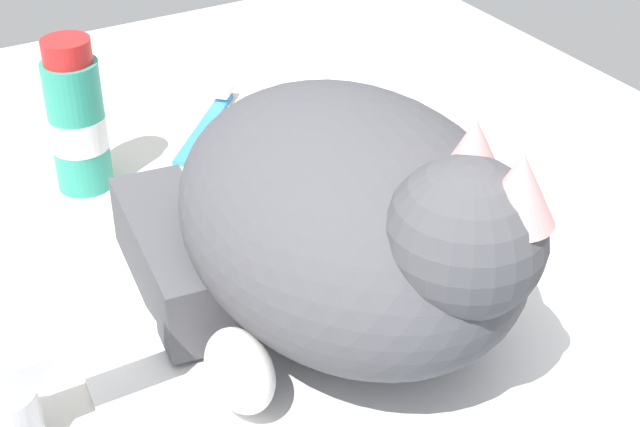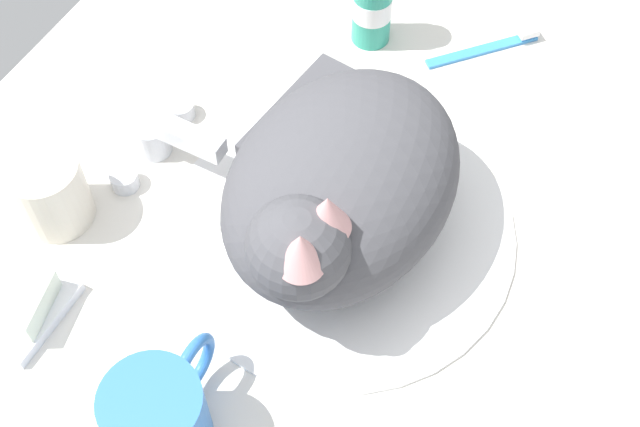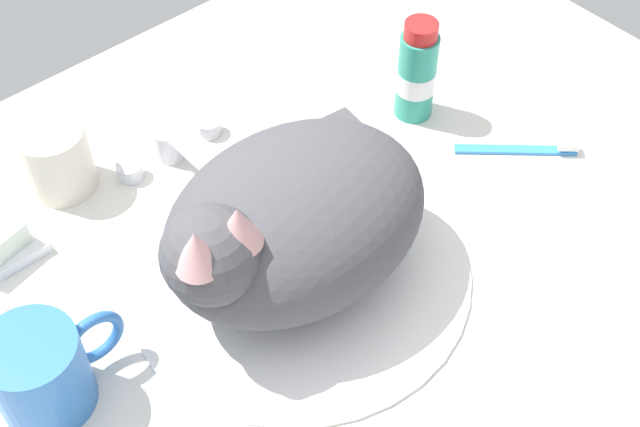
% 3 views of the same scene
% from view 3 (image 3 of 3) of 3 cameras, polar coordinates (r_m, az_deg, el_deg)
% --- Properties ---
extents(ground_plane, '(1.10, 0.83, 0.03)m').
position_cam_3_polar(ground_plane, '(0.85, -1.44, -4.48)').
color(ground_plane, silver).
extents(sink_basin, '(0.33, 0.33, 0.01)m').
position_cam_3_polar(sink_basin, '(0.84, -1.46, -3.70)').
color(sink_basin, white).
rests_on(sink_basin, ground_plane).
extents(faucet, '(0.13, 0.10, 0.06)m').
position_cam_3_polar(faucet, '(0.93, -9.46, 4.52)').
color(faucet, silver).
rests_on(faucet, ground_plane).
extents(cat, '(0.29, 0.22, 0.16)m').
position_cam_3_polar(cat, '(0.78, -2.14, -0.42)').
color(cat, '#4C4C51').
rests_on(cat, sink_basin).
extents(coffee_mug, '(0.12, 0.08, 0.08)m').
position_cam_3_polar(coffee_mug, '(0.76, -17.76, -9.85)').
color(coffee_mug, '#3372C6').
rests_on(coffee_mug, ground_plane).
extents(rinse_cup, '(0.07, 0.07, 0.08)m').
position_cam_3_polar(rinse_cup, '(0.93, -16.90, 3.46)').
color(rinse_cup, silver).
rests_on(rinse_cup, ground_plane).
extents(toothpaste_bottle, '(0.04, 0.04, 0.12)m').
position_cam_3_polar(toothpaste_bottle, '(0.96, 6.36, 9.16)').
color(toothpaste_bottle, teal).
rests_on(toothpaste_bottle, ground_plane).
extents(toothbrush, '(0.11, 0.10, 0.02)m').
position_cam_3_polar(toothbrush, '(0.97, 13.25, 4.21)').
color(toothbrush, '#388CD8').
rests_on(toothbrush, ground_plane).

